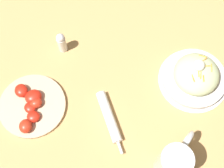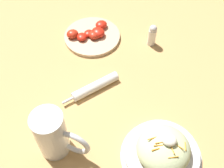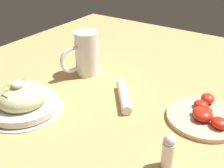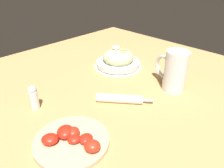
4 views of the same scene
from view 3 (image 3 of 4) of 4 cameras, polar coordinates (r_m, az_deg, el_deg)
The scene contains 6 objects.
ground_plane at distance 0.84m, azimuth 5.36°, elevation -3.31°, with size 1.43×1.43×0.00m, color tan.
salad_plate at distance 0.81m, azimuth -17.86°, elevation -3.20°, with size 0.22×0.22×0.10m.
beer_mug at distance 0.97m, azimuth -5.36°, elevation 5.67°, with size 0.14×0.08×0.15m.
napkin_roll at distance 0.83m, azimuth 2.40°, elevation -2.48°, with size 0.16×0.13×0.03m.
tomato_plate at distance 0.79m, azimuth 18.45°, elevation -6.13°, with size 0.20×0.20×0.04m.
salt_shaker at distance 0.61m, azimuth 11.47°, elevation -13.33°, with size 0.03×0.03×0.08m.
Camera 3 is at (-0.63, -0.33, 0.44)m, focal length 44.60 mm.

